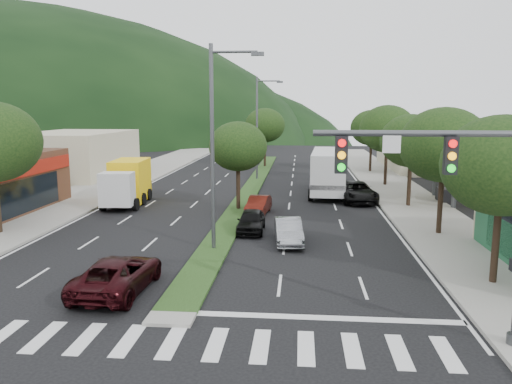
# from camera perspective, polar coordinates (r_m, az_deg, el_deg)

# --- Properties ---
(ground) EXTENTS (160.00, 160.00, 0.00)m
(ground) POSITION_cam_1_polar(r_m,az_deg,el_deg) (17.83, -9.38, -13.68)
(ground) COLOR black
(ground) RESTS_ON ground
(sidewalk_right) EXTENTS (5.00, 90.00, 0.15)m
(sidewalk_right) POSITION_cam_1_polar(r_m,az_deg,el_deg) (42.25, 16.27, -0.28)
(sidewalk_right) COLOR gray
(sidewalk_right) RESTS_ON ground
(sidewalk_left) EXTENTS (6.00, 90.00, 0.15)m
(sidewalk_left) POSITION_cam_1_polar(r_m,az_deg,el_deg) (44.87, -17.59, 0.21)
(sidewalk_left) COLOR gray
(sidewalk_left) RESTS_ON ground
(median) EXTENTS (1.60, 56.00, 0.12)m
(median) POSITION_cam_1_polar(r_m,az_deg,el_deg) (44.60, -0.45, 0.58)
(median) COLOR #203814
(median) RESTS_ON ground
(crosswalk) EXTENTS (19.00, 2.20, 0.01)m
(crosswalk) POSITION_cam_1_polar(r_m,az_deg,el_deg) (16.08, -11.22, -16.41)
(crosswalk) COLOR silver
(crosswalk) RESTS_ON ground
(traffic_signal) EXTENTS (6.12, 0.40, 7.00)m
(traffic_signal) POSITION_cam_1_polar(r_m,az_deg,el_deg) (15.27, 23.27, -0.09)
(traffic_signal) COLOR #47494C
(traffic_signal) RESTS_ON ground
(gas_canopy) EXTENTS (12.20, 8.20, 5.25)m
(gas_canopy) POSITION_cam_1_polar(r_m,az_deg,el_deg) (40.69, 26.44, 5.23)
(gas_canopy) COLOR silver
(gas_canopy) RESTS_ON ground
(bldg_left_far) EXTENTS (9.00, 14.00, 4.60)m
(bldg_left_far) POSITION_cam_1_polar(r_m,az_deg,el_deg) (55.20, -19.90, 4.08)
(bldg_left_far) COLOR #B5AC90
(bldg_left_far) RESTS_ON ground
(bldg_right_far) EXTENTS (10.00, 16.00, 5.20)m
(bldg_right_far) POSITION_cam_1_polar(r_m,az_deg,el_deg) (61.92, 19.40, 4.92)
(bldg_right_far) COLOR #B5AC90
(bldg_right_far) RESTS_ON ground
(tree_r_a) EXTENTS (4.60, 4.60, 6.63)m
(tree_r_a) POSITION_cam_1_polar(r_m,az_deg,el_deg) (21.42, 26.30, 2.73)
(tree_r_a) COLOR black
(tree_r_a) RESTS_ON sidewalk_right
(tree_r_b) EXTENTS (4.80, 4.80, 6.94)m
(tree_r_b) POSITION_cam_1_polar(r_m,az_deg,el_deg) (28.98, 20.67, 5.05)
(tree_r_b) COLOR black
(tree_r_b) RESTS_ON sidewalk_right
(tree_r_c) EXTENTS (4.40, 4.40, 6.48)m
(tree_r_c) POSITION_cam_1_polar(r_m,az_deg,el_deg) (36.75, 17.33, 5.60)
(tree_r_c) COLOR black
(tree_r_c) RESTS_ON sidewalk_right
(tree_r_d) EXTENTS (5.00, 5.00, 7.17)m
(tree_r_d) POSITION_cam_1_polar(r_m,az_deg,el_deg) (46.54, 14.78, 6.98)
(tree_r_d) COLOR black
(tree_r_d) RESTS_ON sidewalk_right
(tree_r_e) EXTENTS (4.60, 4.60, 6.71)m
(tree_r_e) POSITION_cam_1_polar(r_m,az_deg,el_deg) (56.42, 13.07, 7.15)
(tree_r_e) COLOR black
(tree_r_e) RESTS_ON sidewalk_right
(tree_med_near) EXTENTS (4.00, 4.00, 6.02)m
(tree_med_near) POSITION_cam_1_polar(r_m,az_deg,el_deg) (34.21, -2.07, 5.22)
(tree_med_near) COLOR black
(tree_med_near) RESTS_ON median
(tree_med_far) EXTENTS (4.80, 4.80, 6.94)m
(tree_med_far) POSITION_cam_1_polar(r_m,az_deg,el_deg) (60.03, 1.03, 7.63)
(tree_med_far) COLOR black
(tree_med_far) RESTS_ON median
(streetlight_near) EXTENTS (2.60, 0.25, 10.00)m
(streetlight_near) POSITION_cam_1_polar(r_m,az_deg,el_deg) (24.23, -4.55, 6.17)
(streetlight_near) COLOR #47494C
(streetlight_near) RESTS_ON ground
(streetlight_mid) EXTENTS (2.60, 0.25, 10.00)m
(streetlight_mid) POSITION_cam_1_polar(r_m,az_deg,el_deg) (49.04, 0.35, 7.88)
(streetlight_mid) COLOR #47494C
(streetlight_mid) RESTS_ON ground
(sedan_silver) EXTENTS (1.72, 3.99, 1.28)m
(sedan_silver) POSITION_cam_1_polar(r_m,az_deg,el_deg) (26.28, 3.73, -4.48)
(sedan_silver) COLOR gray
(sedan_silver) RESTS_ON ground
(suv_maroon) EXTENTS (2.49, 5.07, 1.38)m
(suv_maroon) POSITION_cam_1_polar(r_m,az_deg,el_deg) (20.15, -15.50, -9.04)
(suv_maroon) COLOR black
(suv_maroon) RESTS_ON ground
(car_queue_a) EXTENTS (1.53, 3.73, 1.27)m
(car_queue_a) POSITION_cam_1_polar(r_m,az_deg,el_deg) (28.60, -0.56, -3.32)
(car_queue_a) COLOR black
(car_queue_a) RESTS_ON ground
(car_queue_b) EXTENTS (1.87, 4.53, 1.31)m
(car_queue_b) POSITION_cam_1_polar(r_m,az_deg,el_deg) (43.27, 7.91, 1.01)
(car_queue_b) COLOR #515055
(car_queue_b) RESTS_ON ground
(car_queue_c) EXTENTS (1.65, 3.72, 1.19)m
(car_queue_c) POSITION_cam_1_polar(r_m,az_deg,el_deg) (33.48, 0.28, -1.49)
(car_queue_c) COLOR #4E140D
(car_queue_c) RESTS_ON ground
(car_queue_d) EXTENTS (3.06, 5.67, 1.51)m
(car_queue_d) POSITION_cam_1_polar(r_m,az_deg,el_deg) (38.50, 11.44, 0.01)
(car_queue_d) COLOR black
(car_queue_d) RESTS_ON ground
(box_truck) EXTENTS (2.99, 6.69, 3.21)m
(box_truck) POSITION_cam_1_polar(r_m,az_deg,el_deg) (37.85, -14.44, 0.91)
(box_truck) COLOR silver
(box_truck) RESTS_ON ground
(motorhome) EXTENTS (3.45, 9.46, 3.57)m
(motorhome) POSITION_cam_1_polar(r_m,az_deg,el_deg) (41.39, 8.28, 2.36)
(motorhome) COLOR silver
(motorhome) RESTS_ON ground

